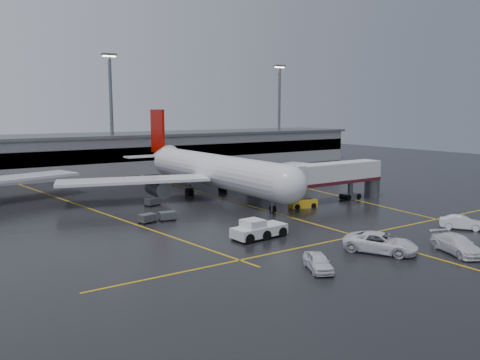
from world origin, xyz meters
TOP-DOWN VIEW (x-y plane):
  - ground at (0.00, 0.00)m, footprint 220.00×220.00m
  - apron_line_centre at (0.00, 0.00)m, footprint 0.25×90.00m
  - apron_line_stop at (0.00, -22.00)m, footprint 60.00×0.25m
  - apron_line_left at (-20.00, 10.00)m, footprint 9.99×69.35m
  - apron_line_right at (18.00, 10.00)m, footprint 7.57×69.64m
  - terminal at (0.00, 47.93)m, footprint 122.00×19.00m
  - light_mast_mid at (-5.00, 42.00)m, footprint 3.00×1.20m
  - light_mast_right at (40.00, 42.00)m, footprint 3.00×1.20m
  - main_airliner at (0.00, 9.70)m, footprint 48.80×45.60m
  - jet_bridge at (11.87, -6.00)m, footprint 19.90×3.40m
  - pushback_tractor at (-9.55, -16.67)m, footprint 6.42×3.11m
  - belt_loader at (5.60, -6.77)m, footprint 4.16×2.58m
  - service_van_a at (-2.79, -27.57)m, footprint 6.15×7.67m
  - service_van_b at (3.10, -31.90)m, footprint 4.52×6.55m
  - service_van_c at (12.45, -26.70)m, footprint 4.20×4.86m
  - service_van_d at (-11.46, -28.09)m, footprint 3.54×4.76m
  - baggage_cart_a at (-13.98, -3.44)m, footprint 2.21×1.65m
  - baggage_cart_b at (-16.58, -3.27)m, footprint 2.27×1.77m
  - baggage_cart_c at (-11.72, 6.39)m, footprint 2.31×1.87m

SIDE VIEW (x-z plane):
  - ground at x=0.00m, z-range 0.00..0.00m
  - apron_line_centre at x=0.00m, z-range 0.00..0.02m
  - apron_line_stop at x=0.00m, z-range 0.00..0.02m
  - apron_line_left at x=-20.00m, z-range 0.00..0.02m
  - apron_line_right at x=18.00m, z-range 0.00..0.02m
  - belt_loader at x=5.60m, z-range -0.62..1.83m
  - baggage_cart_a at x=-13.98m, z-range 0.07..1.19m
  - baggage_cart_b at x=-16.58m, z-range 0.07..1.19m
  - baggage_cart_c at x=-11.72m, z-range 0.07..1.19m
  - service_van_d at x=-11.46m, z-range 0.00..1.51m
  - service_van_c at x=12.45m, z-range 0.00..1.58m
  - service_van_b at x=3.10m, z-range 0.00..1.76m
  - pushback_tractor at x=-9.55m, z-range -0.23..2.00m
  - service_van_a at x=-2.79m, z-range 0.00..1.94m
  - jet_bridge at x=11.87m, z-range 0.91..6.96m
  - main_airliner at x=0.00m, z-range -2.84..11.26m
  - terminal at x=0.00m, z-range 0.02..8.62m
  - light_mast_mid at x=-5.00m, z-range 1.75..27.20m
  - light_mast_right at x=40.00m, z-range 1.75..27.20m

